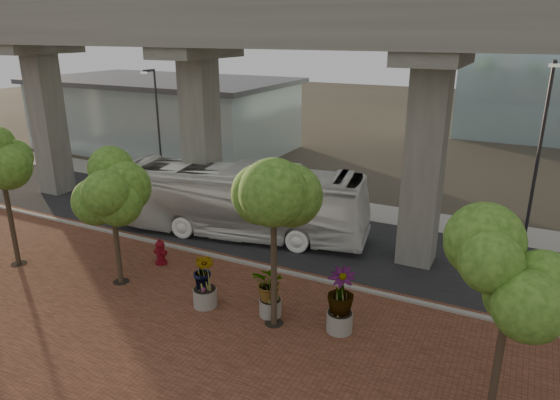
% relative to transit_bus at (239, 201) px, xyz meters
% --- Properties ---
extents(ground, '(160.00, 160.00, 0.00)m').
position_rel_transit_bus_xyz_m(ground, '(3.14, -1.07, -1.88)').
color(ground, '#373128').
rests_on(ground, ground).
extents(brick_plaza, '(70.00, 13.00, 0.06)m').
position_rel_transit_bus_xyz_m(brick_plaza, '(3.14, -9.07, -1.85)').
color(brick_plaza, brown).
rests_on(brick_plaza, ground).
extents(asphalt_road, '(90.00, 8.00, 0.04)m').
position_rel_transit_bus_xyz_m(asphalt_road, '(3.14, 0.93, -1.86)').
color(asphalt_road, black).
rests_on(asphalt_road, ground).
extents(curb_strip, '(70.00, 0.25, 0.16)m').
position_rel_transit_bus_xyz_m(curb_strip, '(3.14, -3.07, -1.80)').
color(curb_strip, '#98958D').
rests_on(curb_strip, ground).
extents(far_sidewalk, '(90.00, 3.00, 0.06)m').
position_rel_transit_bus_xyz_m(far_sidewalk, '(3.14, 6.43, -1.85)').
color(far_sidewalk, '#98958D').
rests_on(far_sidewalk, ground).
extents(transit_viaduct, '(72.00, 5.60, 12.40)m').
position_rel_transit_bus_xyz_m(transit_viaduct, '(3.14, 0.93, 5.40)').
color(transit_viaduct, gray).
rests_on(transit_viaduct, ground).
extents(station_pavilion, '(23.00, 13.00, 6.30)m').
position_rel_transit_bus_xyz_m(station_pavilion, '(-16.86, 14.93, 1.34)').
color(station_pavilion, '#B0C6C9').
rests_on(station_pavilion, ground).
extents(transit_bus, '(13.85, 5.43, 3.77)m').
position_rel_transit_bus_xyz_m(transit_bus, '(0.00, 0.00, 0.00)').
color(transit_bus, white).
rests_on(transit_bus, ground).
extents(fire_hydrant, '(0.61, 0.55, 1.22)m').
position_rel_transit_bus_xyz_m(fire_hydrant, '(-1.36, -4.79, -1.23)').
color(fire_hydrant, maroon).
rests_on(fire_hydrant, ground).
extents(planter_front, '(1.88, 1.88, 2.07)m').
position_rel_transit_bus_xyz_m(planter_front, '(5.25, -6.45, -0.57)').
color(planter_front, '#9B958C').
rests_on(planter_front, ground).
extents(planter_right, '(2.31, 2.31, 2.46)m').
position_rel_transit_bus_xyz_m(planter_right, '(7.96, -6.26, -0.33)').
color(planter_right, gray).
rests_on(planter_right, ground).
extents(planter_left, '(2.07, 2.07, 2.28)m').
position_rel_transit_bus_xyz_m(planter_left, '(2.64, -6.99, -0.44)').
color(planter_left, '#A29C92').
rests_on(planter_left, ground).
extents(street_tree_near_west, '(3.77, 3.77, 5.93)m').
position_rel_transit_bus_xyz_m(street_tree_near_west, '(-1.75, -6.99, 2.37)').
color(street_tree_near_west, '#4C3D2B').
rests_on(street_tree_near_west, ground).
extents(street_tree_near_east, '(3.42, 3.42, 6.71)m').
position_rel_transit_bus_xyz_m(street_tree_near_east, '(5.64, -6.90, 3.30)').
color(street_tree_near_east, '#4C3D2B').
rests_on(street_tree_near_east, ground).
extents(street_tree_far_east, '(3.63, 3.63, 5.72)m').
position_rel_transit_bus_xyz_m(street_tree_far_east, '(13.21, -8.15, 2.22)').
color(street_tree_far_east, '#4C3D2B').
rests_on(street_tree_far_east, ground).
extents(streetlamp_west, '(0.40, 1.16, 7.98)m').
position_rel_transit_bus_xyz_m(streetlamp_west, '(-9.02, 4.63, 2.78)').
color(streetlamp_west, '#2E2F34').
rests_on(streetlamp_west, ground).
extents(streetlamp_east, '(0.45, 1.32, 9.11)m').
position_rel_transit_bus_xyz_m(streetlamp_east, '(13.65, 4.64, 3.43)').
color(streetlamp_east, '#2C2C30').
rests_on(streetlamp_east, ground).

